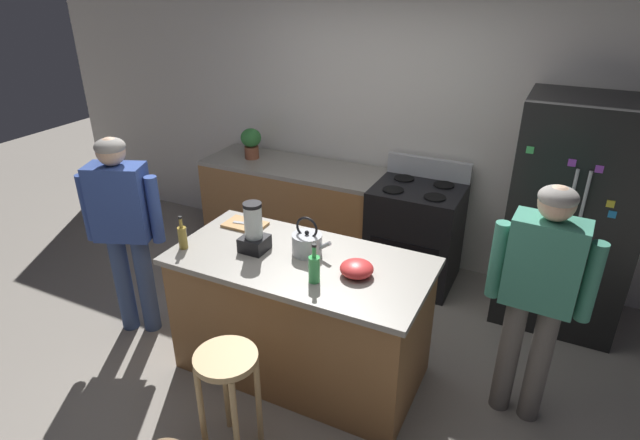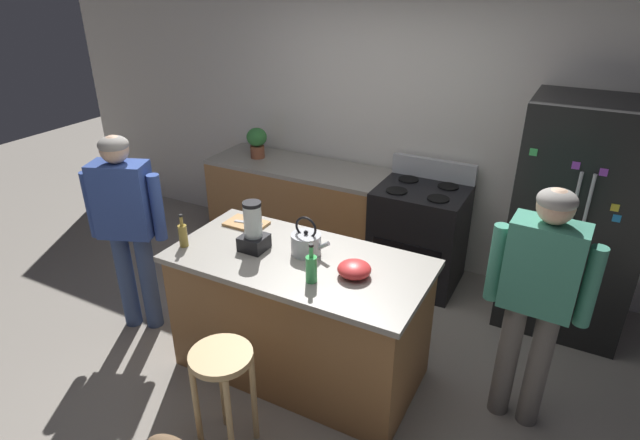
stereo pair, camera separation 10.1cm
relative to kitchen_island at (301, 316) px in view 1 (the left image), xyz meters
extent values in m
plane|color=gray|center=(0.00, 0.00, -0.46)|extent=(14.00, 14.00, 0.00)
cube|color=silver|center=(0.00, 1.95, 0.89)|extent=(8.00, 0.10, 2.70)
cube|color=#9E6B3D|center=(0.00, 0.00, -0.02)|extent=(1.65, 0.80, 0.87)
cube|color=gray|center=(0.00, 0.00, 0.43)|extent=(1.71, 0.86, 0.04)
cube|color=#9E6B3D|center=(-0.80, 1.55, -0.02)|extent=(2.00, 0.64, 0.87)
cube|color=gray|center=(-0.80, 1.55, 0.43)|extent=(2.00, 0.64, 0.04)
cube|color=black|center=(1.56, 1.50, 0.45)|extent=(0.90, 0.70, 1.81)
cylinder|color=#B7BABF|center=(1.52, 1.13, 0.54)|extent=(0.02, 0.02, 0.81)
cylinder|color=#B7BABF|center=(1.60, 1.13, 0.54)|extent=(0.02, 0.02, 0.81)
cube|color=#268CD8|center=(1.79, 1.15, 0.66)|extent=(0.05, 0.01, 0.05)
cube|color=purple|center=(1.64, 1.15, 0.96)|extent=(0.05, 0.01, 0.05)
cube|color=yellow|center=(1.76, 1.15, 0.73)|extent=(0.05, 0.01, 0.05)
cube|color=purple|center=(1.47, 1.15, 0.98)|extent=(0.05, 0.01, 0.05)
cube|color=#3FB259|center=(1.20, 1.15, 1.03)|extent=(0.05, 0.01, 0.05)
cube|color=black|center=(0.35, 1.52, 0.00)|extent=(0.76, 0.64, 0.91)
cube|color=black|center=(0.35, 1.20, -0.05)|extent=(0.60, 0.01, 0.24)
cube|color=#B7BABF|center=(0.35, 1.81, 0.54)|extent=(0.76, 0.06, 0.18)
cylinder|color=black|center=(0.17, 1.37, 0.46)|extent=(0.18, 0.18, 0.01)
cylinder|color=black|center=(0.53, 1.37, 0.46)|extent=(0.18, 0.18, 0.01)
cylinder|color=black|center=(0.17, 1.67, 0.46)|extent=(0.18, 0.18, 0.01)
cylinder|color=black|center=(0.53, 1.67, 0.46)|extent=(0.18, 0.18, 0.01)
cylinder|color=#384C7A|center=(-1.46, -0.18, -0.05)|extent=(0.17, 0.17, 0.82)
cylinder|color=#384C7A|center=(-1.30, -0.12, -0.05)|extent=(0.17, 0.17, 0.82)
cube|color=#334C99|center=(-1.38, -0.15, 0.64)|extent=(0.45, 0.35, 0.56)
cylinder|color=#334C99|center=(-1.61, -0.24, 0.59)|extent=(0.12, 0.12, 0.51)
cylinder|color=#334C99|center=(-1.15, -0.06, 0.59)|extent=(0.12, 0.12, 0.51)
sphere|color=#D8AD8C|center=(-1.38, -0.15, 1.03)|extent=(0.26, 0.26, 0.20)
ellipsoid|color=gray|center=(-1.38, -0.15, 1.06)|extent=(0.27, 0.27, 0.12)
cylinder|color=#66605B|center=(1.52, 0.25, -0.04)|extent=(0.14, 0.14, 0.84)
cylinder|color=#66605B|center=(1.34, 0.26, -0.04)|extent=(0.14, 0.14, 0.84)
cube|color=#3F8C72|center=(1.43, 0.26, 0.66)|extent=(0.41, 0.24, 0.54)
cylinder|color=#3F8C72|center=(1.68, 0.25, 0.61)|extent=(0.09, 0.09, 0.49)
cylinder|color=#3F8C72|center=(1.18, 0.27, 0.61)|extent=(0.09, 0.09, 0.49)
sphere|color=#D8AD8C|center=(1.43, 0.26, 1.03)|extent=(0.21, 0.21, 0.20)
ellipsoid|color=gray|center=(1.43, 0.26, 1.06)|extent=(0.22, 0.22, 0.12)
cylinder|color=tan|center=(-0.04, -0.79, 0.22)|extent=(0.36, 0.36, 0.04)
cylinder|color=tan|center=(-0.16, -0.91, -0.13)|extent=(0.04, 0.04, 0.65)
cylinder|color=tan|center=(0.07, -0.91, -0.13)|extent=(0.04, 0.04, 0.65)
cylinder|color=tan|center=(-0.16, -0.67, -0.13)|extent=(0.04, 0.04, 0.65)
cylinder|color=tan|center=(0.07, -0.67, -0.13)|extent=(0.04, 0.04, 0.65)
cylinder|color=brown|center=(-1.37, 1.55, 0.51)|extent=(0.14, 0.14, 0.12)
ellipsoid|color=#337A38|center=(-1.37, 1.55, 0.66)|extent=(0.20, 0.20, 0.18)
cube|color=black|center=(-0.32, -0.03, 0.50)|extent=(0.17, 0.17, 0.10)
cylinder|color=silver|center=(-0.32, -0.03, 0.66)|extent=(0.12, 0.12, 0.22)
cylinder|color=black|center=(-0.32, -0.03, 0.78)|extent=(0.12, 0.12, 0.02)
cylinder|color=olive|center=(-0.77, -0.22, 0.53)|extent=(0.06, 0.06, 0.15)
cylinder|color=olive|center=(-0.77, -0.22, 0.64)|extent=(0.02, 0.02, 0.07)
cylinder|color=black|center=(-0.77, -0.22, 0.68)|extent=(0.03, 0.03, 0.02)
cylinder|color=#3FB259|center=(0.21, -0.20, 0.54)|extent=(0.07, 0.07, 0.17)
cylinder|color=#3FB259|center=(0.21, -0.20, 0.66)|extent=(0.03, 0.03, 0.07)
cylinder|color=black|center=(0.21, -0.20, 0.70)|extent=(0.03, 0.03, 0.02)
ellipsoid|color=red|center=(0.41, -0.02, 0.50)|extent=(0.21, 0.21, 0.09)
cylinder|color=#B7BABF|center=(0.01, 0.08, 0.52)|extent=(0.20, 0.20, 0.14)
sphere|color=black|center=(0.01, 0.08, 0.61)|extent=(0.03, 0.03, 0.03)
cylinder|color=#B7BABF|center=(0.14, 0.08, 0.54)|extent=(0.09, 0.03, 0.08)
torus|color=black|center=(0.01, 0.08, 0.64)|extent=(0.16, 0.02, 0.16)
cube|color=#B7844C|center=(-0.59, 0.25, 0.46)|extent=(0.30, 0.20, 0.02)
cube|color=#B7BABF|center=(-0.57, 0.25, 0.48)|extent=(0.22, 0.07, 0.01)
camera|label=1|loc=(1.41, -2.58, 2.16)|focal=29.20mm
camera|label=2|loc=(1.50, -2.53, 2.16)|focal=29.20mm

